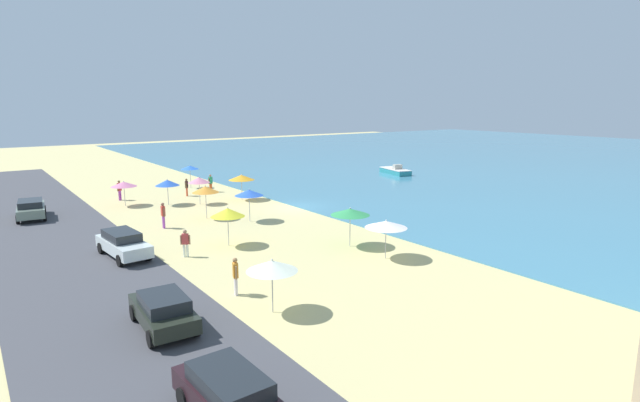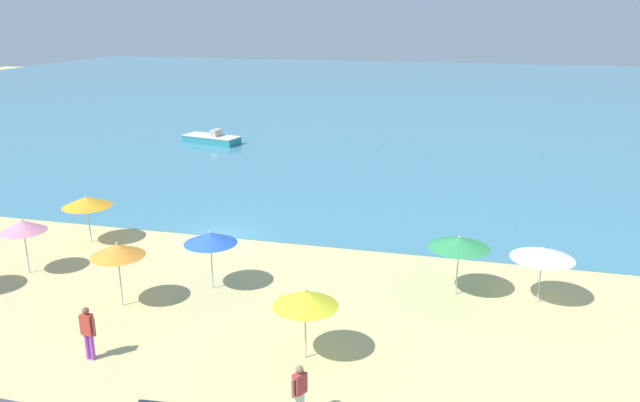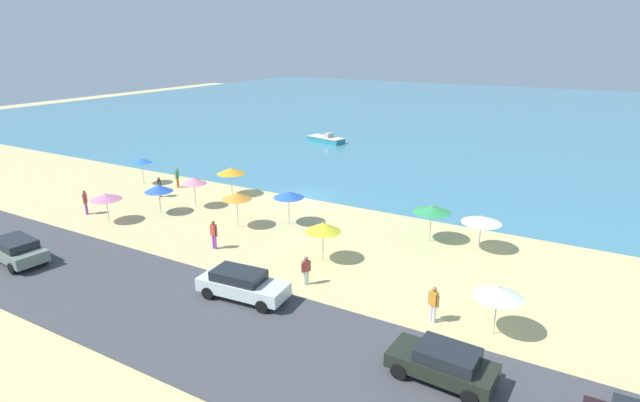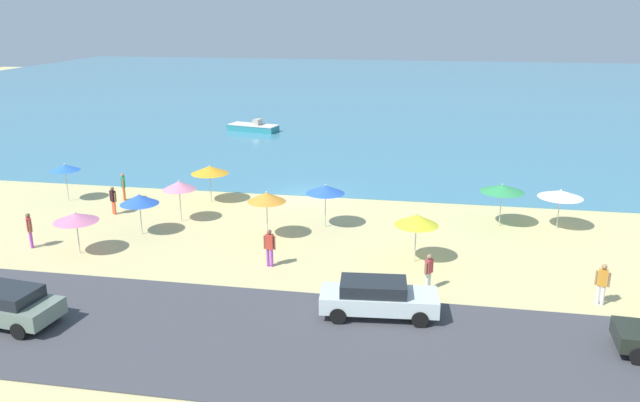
# 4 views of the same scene
# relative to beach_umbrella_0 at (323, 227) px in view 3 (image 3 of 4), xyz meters

# --- Properties ---
(ground_plane) EXTENTS (160.00, 160.00, 0.00)m
(ground_plane) POSITION_rel_beach_umbrella_0_xyz_m (-7.03, 9.64, -2.09)
(ground_plane) COLOR #CCBE7F
(sea) EXTENTS (150.00, 110.00, 0.05)m
(sea) POSITION_rel_beach_umbrella_0_xyz_m (-7.03, 64.64, -2.07)
(sea) COLOR teal
(sea) RESTS_ON ground_plane
(coastal_road) EXTENTS (80.00, 8.00, 0.06)m
(coastal_road) POSITION_rel_beach_umbrella_0_xyz_m (-7.03, -8.36, -2.06)
(coastal_road) COLOR #424348
(coastal_road) RESTS_ON ground_plane
(beach_umbrella_0) EXTENTS (2.08, 2.08, 2.42)m
(beach_umbrella_0) POSITION_rel_beach_umbrella_0_xyz_m (0.00, 0.00, 0.00)
(beach_umbrella_0) COLOR #B2B2B7
(beach_umbrella_0) RESTS_ON ground_plane
(beach_umbrella_1) EXTENTS (1.80, 1.80, 2.39)m
(beach_umbrella_1) POSITION_rel_beach_umbrella_0_xyz_m (-21.65, 6.10, 0.04)
(beach_umbrella_1) COLOR #B2B2B7
(beach_umbrella_1) RESTS_ON ground_plane
(beach_umbrella_2) EXTENTS (2.13, 2.13, 2.15)m
(beach_umbrella_2) POSITION_rel_beach_umbrella_0_xyz_m (-16.22, -1.86, -0.22)
(beach_umbrella_2) COLOR #B2B2B7
(beach_umbrella_2) RESTS_ON ground_plane
(beach_umbrella_3) EXTENTS (2.00, 2.00, 2.55)m
(beach_umbrella_3) POSITION_rel_beach_umbrella_0_xyz_m (-7.69, 1.85, 0.15)
(beach_umbrella_3) COLOR #B2B2B7
(beach_umbrella_3) RESTS_ON ground_plane
(beach_umbrella_4) EXTENTS (1.88, 1.88, 2.42)m
(beach_umbrella_4) POSITION_rel_beach_umbrella_0_xyz_m (-13.17, 3.59, 0.01)
(beach_umbrella_4) COLOR #B2B2B7
(beach_umbrella_4) RESTS_ON ground_plane
(beach_umbrella_5) EXTENTS (2.15, 2.15, 2.34)m
(beach_umbrella_5) POSITION_rel_beach_umbrella_0_xyz_m (10.17, -2.85, -0.06)
(beach_umbrella_5) COLOR #B2B2B7
(beach_umbrella_5) RESTS_ON ground_plane
(beach_umbrella_6) EXTENTS (2.38, 2.38, 2.42)m
(beach_umbrella_6) POSITION_rel_beach_umbrella_0_xyz_m (4.44, 5.96, 0.06)
(beach_umbrella_6) COLOR #B2B2B7
(beach_umbrella_6) RESTS_ON ground_plane
(beach_umbrella_7) EXTENTS (2.37, 2.37, 2.24)m
(beach_umbrella_7) POSITION_rel_beach_umbrella_0_xyz_m (7.50, 6.05, -0.12)
(beach_umbrella_7) COLOR #B2B2B7
(beach_umbrella_7) RESTS_ON ground_plane
(beach_umbrella_8) EXTENTS (2.10, 2.10, 2.44)m
(beach_umbrella_8) POSITION_rel_beach_umbrella_0_xyz_m (-5.00, 4.10, 0.05)
(beach_umbrella_8) COLOR #B2B2B7
(beach_umbrella_8) RESTS_ON ground_plane
(beach_umbrella_9) EXTENTS (2.02, 2.02, 2.26)m
(beach_umbrella_9) POSITION_rel_beach_umbrella_0_xyz_m (-14.44, 1.26, -0.16)
(beach_umbrella_9) COLOR #B2B2B7
(beach_umbrella_9) RESTS_ON ground_plane
(beach_umbrella_10) EXTENTS (2.30, 2.30, 2.36)m
(beach_umbrella_10) POSITION_rel_beach_umbrella_0_xyz_m (-12.77, 7.43, -0.04)
(beach_umbrella_10) COLOR #B2B2B7
(beach_umbrella_10) RESTS_ON ground_plane
(bather_0) EXTENTS (0.37, 0.50, 1.60)m
(bather_0) POSITION_rel_beach_umbrella_0_xyz_m (0.66, -2.98, -1.20)
(bather_0) COLOR white
(bather_0) RESTS_ON ground_plane
(bather_1) EXTENTS (0.55, 0.32, 1.77)m
(bather_1) POSITION_rel_beach_umbrella_0_xyz_m (7.54, -3.25, -1.10)
(bather_1) COLOR silver
(bather_1) RESTS_ON ground_plane
(bather_2) EXTENTS (0.57, 0.24, 1.82)m
(bather_2) POSITION_rel_beach_umbrella_0_xyz_m (-6.62, -1.78, -1.07)
(bather_2) COLOR purple
(bather_2) RESTS_ON ground_plane
(bather_3) EXTENTS (0.35, 0.53, 1.73)m
(bather_3) POSITION_rel_beach_umbrella_0_xyz_m (-18.26, 6.82, -1.12)
(bather_3) COLOR #D35C28
(bather_3) RESTS_ON ground_plane
(bather_4) EXTENTS (0.49, 0.38, 1.66)m
(bather_4) POSITION_rel_beach_umbrella_0_xyz_m (-17.52, 4.10, -1.16)
(bather_4) COLOR #F35D3B
(bather_4) RESTS_ON ground_plane
(bather_5) EXTENTS (0.41, 0.45, 1.81)m
(bather_5) POSITION_rel_beach_umbrella_0_xyz_m (-19.02, -1.56, -1.07)
(bather_5) COLOR purple
(bather_5) RESTS_ON ground_plane
(parked_car_0) EXTENTS (4.68, 2.36, 1.43)m
(parked_car_0) POSITION_rel_beach_umbrella_0_xyz_m (-15.19, -8.93, -1.27)
(parked_car_0) COLOR slate
(parked_car_0) RESTS_ON coastal_road
(parked_car_2) EXTENTS (4.66, 2.10, 1.46)m
(parked_car_2) POSITION_rel_beach_umbrella_0_xyz_m (-1.26, -5.88, -1.26)
(parked_car_2) COLOR silver
(parked_car_2) RESTS_ON coastal_road
(parked_car_3) EXTENTS (4.03, 2.03, 1.40)m
(parked_car_3) POSITION_rel_beach_umbrella_0_xyz_m (9.14, -7.09, -1.29)
(parked_car_3) COLOR black
(parked_car_3) RESTS_ON coastal_road
(skiff_nearshore) EXTENTS (5.38, 2.83, 1.20)m
(skiff_nearshore) POSITION_rel_beach_umbrella_0_xyz_m (-16.61, 30.25, -1.68)
(skiff_nearshore) COLOR teal
(skiff_nearshore) RESTS_ON sea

